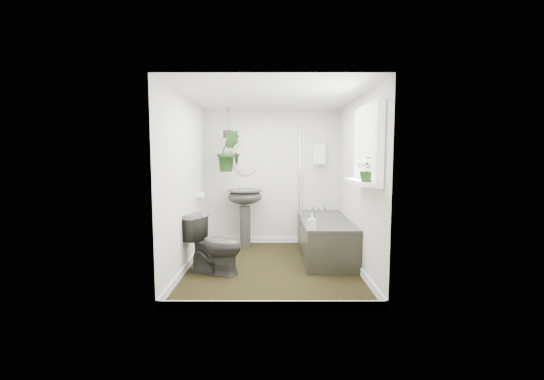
{
  "coord_description": "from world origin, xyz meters",
  "views": [
    {
      "loc": [
        0.01,
        -4.86,
        1.54
      ],
      "look_at": [
        0.0,
        0.15,
        1.05
      ],
      "focal_mm": 24.0,
      "sensor_mm": 36.0,
      "label": 1
    }
  ],
  "objects": [
    {
      "name": "bath_screen",
      "position": [
        0.47,
        0.99,
        1.28
      ],
      "size": [
        0.04,
        0.72,
        1.4
      ],
      "primitive_type": null,
      "color": "silver",
      "rests_on": "bathtub"
    },
    {
      "name": "wall_left",
      "position": [
        -1.16,
        0.0,
        1.15
      ],
      "size": [
        0.02,
        2.8,
        2.3
      ],
      "primitive_type": "cube",
      "color": "silver",
      "rests_on": "ground"
    },
    {
      "name": "wall_sconce",
      "position": [
        -0.85,
        1.36,
        1.4
      ],
      "size": [
        0.04,
        0.04,
        0.22
      ],
      "primitive_type": "cylinder",
      "color": "black",
      "rests_on": "wall_back"
    },
    {
      "name": "window_blinds",
      "position": [
        1.04,
        -0.7,
        1.65
      ],
      "size": [
        0.01,
        0.86,
        0.76
      ],
      "primitive_type": "cube",
      "color": "white",
      "rests_on": "wall_right"
    },
    {
      "name": "wall_front",
      "position": [
        0.0,
        -1.41,
        1.15
      ],
      "size": [
        2.3,
        0.02,
        2.3
      ],
      "primitive_type": "cube",
      "color": "silver",
      "rests_on": "ground"
    },
    {
      "name": "oval_mirror",
      "position": [
        -0.45,
        1.37,
        1.5
      ],
      "size": [
        0.46,
        0.03,
        0.62
      ],
      "primitive_type": "ellipsoid",
      "color": "beige",
      "rests_on": "wall_back"
    },
    {
      "name": "window_sill",
      "position": [
        1.02,
        -0.7,
        1.23
      ],
      "size": [
        0.18,
        1.0,
        0.04
      ],
      "primitive_type": "cube",
      "color": "white",
      "rests_on": "wall_right"
    },
    {
      "name": "shower_box",
      "position": [
        0.8,
        1.34,
        1.55
      ],
      "size": [
        0.2,
        0.1,
        0.35
      ],
      "primitive_type": "cube",
      "color": "white",
      "rests_on": "wall_back"
    },
    {
      "name": "toilet",
      "position": [
        -0.74,
        -0.23,
        0.38
      ],
      "size": [
        0.84,
        0.66,
        0.76
      ],
      "primitive_type": "imported",
      "rotation": [
        0.0,
        0.0,
        1.2
      ],
      "color": "#30302C",
      "rests_on": "floor"
    },
    {
      "name": "skirting",
      "position": [
        0.0,
        0.0,
        0.05
      ],
      "size": [
        2.3,
        2.8,
        0.1
      ],
      "primitive_type": "cube",
      "color": "white",
      "rests_on": "floor"
    },
    {
      "name": "hanging_plant",
      "position": [
        -0.7,
        0.98,
        1.59
      ],
      "size": [
        0.43,
        0.38,
        0.66
      ],
      "primitive_type": "imported",
      "rotation": [
        0.0,
        0.0,
        0.28
      ],
      "color": "black",
      "rests_on": "ceiling"
    },
    {
      "name": "hanging_pot",
      "position": [
        -0.7,
        0.98,
        1.86
      ],
      "size": [
        0.16,
        0.16,
        0.12
      ],
      "primitive_type": "cylinder",
      "color": "#2D231C",
      "rests_on": "ceiling"
    },
    {
      "name": "toilet_roll_holder",
      "position": [
        -1.1,
        0.7,
        0.9
      ],
      "size": [
        0.11,
        0.11,
        0.11
      ],
      "primitive_type": "cylinder",
      "rotation": [
        0.0,
        1.57,
        0.0
      ],
      "color": "white",
      "rests_on": "wall_left"
    },
    {
      "name": "ceiling",
      "position": [
        0.0,
        0.0,
        2.31
      ],
      "size": [
        2.3,
        2.8,
        0.02
      ],
      "primitive_type": "cube",
      "color": "white",
      "rests_on": "ground"
    },
    {
      "name": "window_recess",
      "position": [
        1.09,
        -0.7,
        1.65
      ],
      "size": [
        0.08,
        1.0,
        0.9
      ],
      "primitive_type": "cube",
      "color": "white",
      "rests_on": "wall_right"
    },
    {
      "name": "floor",
      "position": [
        0.0,
        0.0,
        -0.01
      ],
      "size": [
        2.3,
        2.8,
        0.02
      ],
      "primitive_type": "cube",
      "color": "black",
      "rests_on": "ground"
    },
    {
      "name": "wall_back",
      "position": [
        0.0,
        1.41,
        1.15
      ],
      "size": [
        2.3,
        0.02,
        2.3
      ],
      "primitive_type": "cube",
      "color": "silver",
      "rests_on": "ground"
    },
    {
      "name": "pedestal_sink",
      "position": [
        -0.45,
        1.1,
        0.49
      ],
      "size": [
        0.59,
        0.51,
        0.97
      ],
      "primitive_type": null,
      "rotation": [
        0.0,
        0.0,
        0.05
      ],
      "color": "#30302C",
      "rests_on": "floor"
    },
    {
      "name": "soap_bottle",
      "position": [
        0.51,
        -0.29,
        0.69
      ],
      "size": [
        0.1,
        0.1,
        0.21
      ],
      "primitive_type": "imported",
      "rotation": [
        0.0,
        0.0,
        0.0
      ],
      "color": "black",
      "rests_on": "bathtub"
    },
    {
      "name": "wall_right",
      "position": [
        1.16,
        0.0,
        1.15
      ],
      "size": [
        0.02,
        2.8,
        2.3
      ],
      "primitive_type": "cube",
      "color": "silver",
      "rests_on": "ground"
    },
    {
      "name": "bathtub",
      "position": [
        0.8,
        0.5,
        0.29
      ],
      "size": [
        0.72,
        1.72,
        0.58
      ],
      "primitive_type": null,
      "color": "#30302C",
      "rests_on": "floor"
    },
    {
      "name": "sill_plant",
      "position": [
        1.02,
        -1.0,
        1.38
      ],
      "size": [
        0.29,
        0.27,
        0.27
      ],
      "primitive_type": "imported",
      "rotation": [
        0.0,
        0.0,
        -0.28
      ],
      "color": "black",
      "rests_on": "window_sill"
    }
  ]
}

